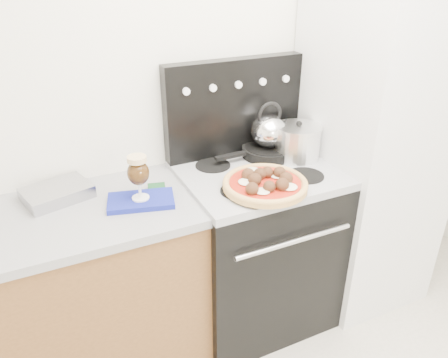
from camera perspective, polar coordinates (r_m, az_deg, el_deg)
room_shell at (r=1.37m, az=20.28°, el=-1.84°), size 3.52×3.01×2.52m
base_cabinet at (r=2.25m, az=-22.76°, el=-15.50°), size 1.45×0.60×0.86m
countertop at (r=1.99m, az=-25.06°, el=-5.78°), size 1.48×0.63×0.04m
stove_body at (r=2.43m, az=4.07°, el=-9.14°), size 0.76×0.65×0.88m
cooktop at (r=2.19m, az=4.46°, el=0.61°), size 0.76×0.65×0.04m
backguard at (r=2.31m, az=1.32°, el=9.37°), size 0.76×0.08×0.50m
fridge at (r=2.55m, az=18.65°, el=4.37°), size 0.64×0.68×1.90m
foil_sheet at (r=2.10m, az=-20.98°, el=-1.70°), size 0.32×0.27×0.06m
oven_mitt at (r=1.96m, az=-10.79°, el=-2.80°), size 0.32×0.23×0.02m
beer_glass at (r=1.91m, az=-11.09°, el=0.20°), size 0.12×0.12×0.21m
pizza_pan at (r=2.01m, az=5.36°, el=-1.27°), size 0.41×0.41×0.01m
pizza at (r=1.99m, az=5.40°, el=-0.43°), size 0.47×0.47×0.06m
skillet at (r=2.35m, az=5.76°, el=3.64°), size 0.29×0.29×0.05m
tea_kettle at (r=2.30m, az=5.90°, el=6.57°), size 0.22×0.22×0.21m
stock_pot at (r=2.32m, az=9.58°, el=4.66°), size 0.26×0.26×0.17m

